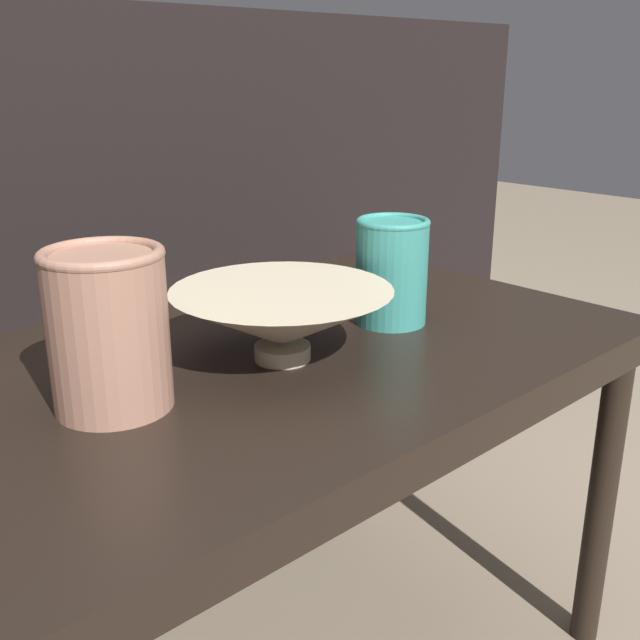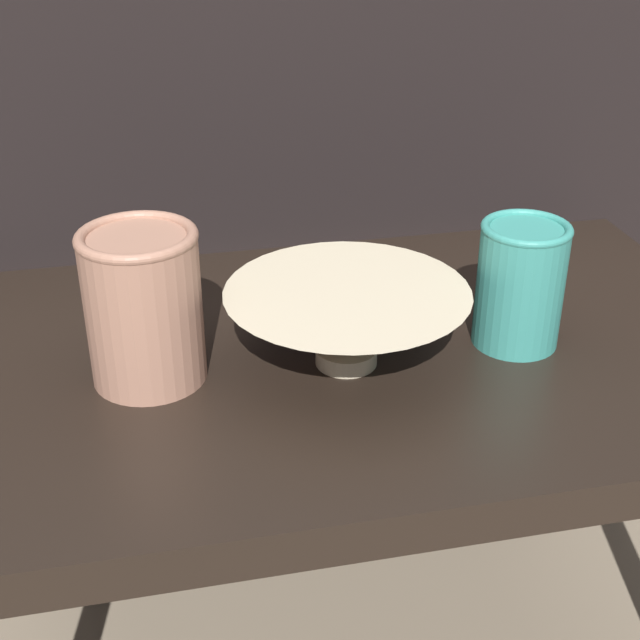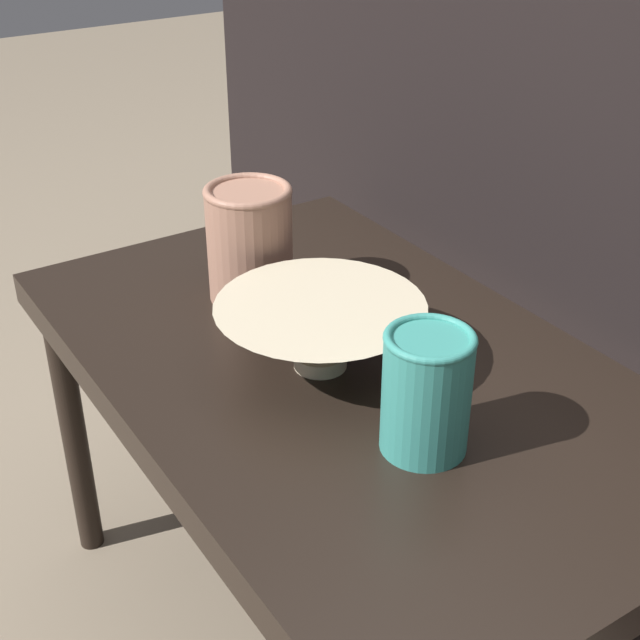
# 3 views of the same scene
# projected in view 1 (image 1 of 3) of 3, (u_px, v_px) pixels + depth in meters

# --- Properties ---
(table) EXTENTS (0.83, 0.50, 0.47)m
(table) POSITION_uv_depth(u_px,v_px,m) (271.00, 390.00, 0.82)
(table) COLOR black
(table) RESTS_ON ground_plane
(couch_backdrop) EXTENTS (1.75, 0.50, 0.83)m
(couch_backdrop) POSITION_uv_depth(u_px,v_px,m) (50.00, 286.00, 1.21)
(couch_backdrop) COLOR black
(couch_backdrop) RESTS_ON ground_plane
(bowl) EXTENTS (0.23, 0.23, 0.08)m
(bowl) POSITION_uv_depth(u_px,v_px,m) (282.00, 318.00, 0.77)
(bowl) COLOR #C1B293
(bowl) RESTS_ON table
(vase_textured_left) EXTENTS (0.11, 0.11, 0.15)m
(vase_textured_left) POSITION_uv_depth(u_px,v_px,m) (108.00, 327.00, 0.65)
(vase_textured_left) COLOR #996B56
(vase_textured_left) RESTS_ON table
(vase_colorful_right) EXTENTS (0.09, 0.09, 0.13)m
(vase_colorful_right) POSITION_uv_depth(u_px,v_px,m) (392.00, 270.00, 0.88)
(vase_colorful_right) COLOR teal
(vase_colorful_right) RESTS_ON table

